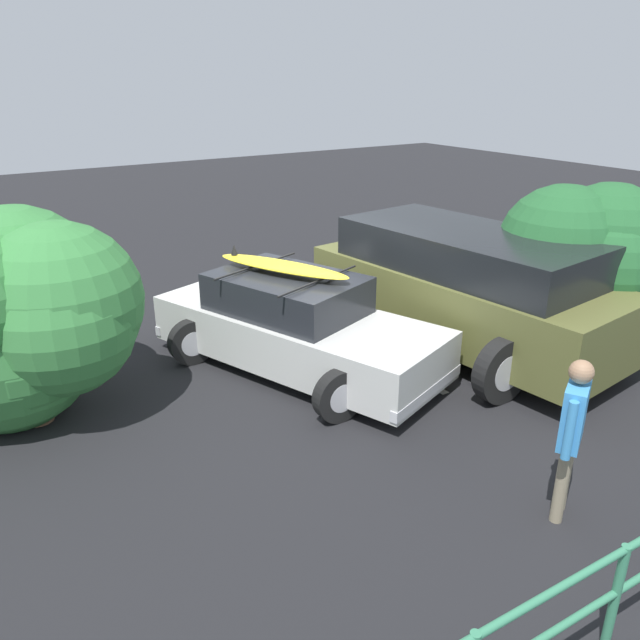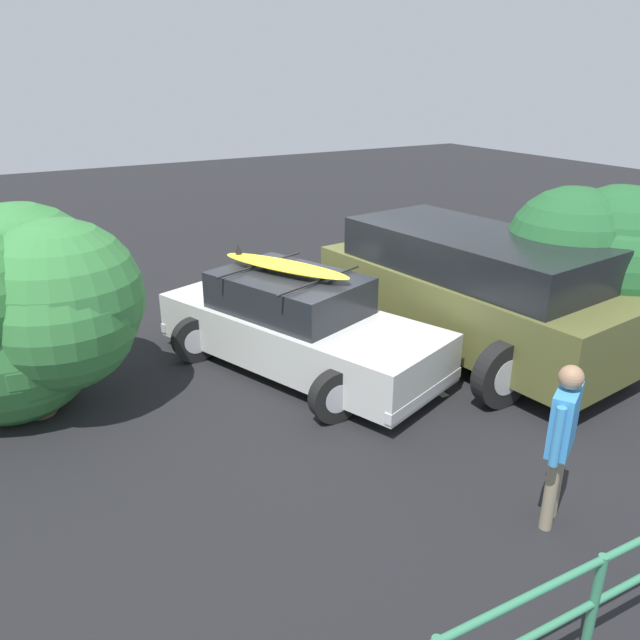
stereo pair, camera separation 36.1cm
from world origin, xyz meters
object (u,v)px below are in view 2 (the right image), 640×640
at_px(bush_near_left, 20,310).
at_px(sedan_car, 297,325).
at_px(bush_near_right, 601,264).
at_px(person_bystander, 562,432).
at_px(suv_car, 468,289).

bearing_deg(bush_near_left, sedan_car, 168.82).
xyz_separation_m(sedan_car, bush_near_right, (-4.17, 1.72, 0.72)).
height_order(person_bystander, bush_near_left, bush_near_left).
distance_m(sedan_car, person_bystander, 4.22).
relative_size(suv_car, person_bystander, 3.14).
relative_size(sedan_car, bush_near_right, 1.74).
xyz_separation_m(sedan_car, suv_car, (-2.54, 0.73, 0.32)).
height_order(sedan_car, bush_near_left, bush_near_left).
bearing_deg(sedan_car, suv_car, 163.96).
relative_size(suv_car, bush_near_right, 1.96).
xyz_separation_m(bush_near_left, bush_near_right, (-7.61, 2.40, 0.05)).
height_order(suv_car, bush_near_left, bush_near_left).
relative_size(bush_near_left, bush_near_right, 1.08).
xyz_separation_m(sedan_car, person_bystander, (-0.48, 4.18, 0.33)).
relative_size(sedan_car, person_bystander, 2.80).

